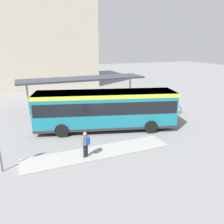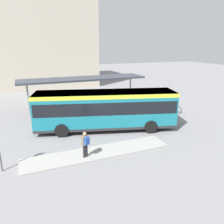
# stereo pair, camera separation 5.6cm
# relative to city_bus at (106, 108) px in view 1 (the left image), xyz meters

# --- Properties ---
(ground_plane) EXTENTS (120.00, 120.00, 0.00)m
(ground_plane) POSITION_rel_city_bus_xyz_m (-0.01, 0.00, -1.81)
(ground_plane) COLOR gray
(curb_island) EXTENTS (9.32, 1.80, 0.12)m
(curb_island) POSITION_rel_city_bus_xyz_m (-1.95, -3.76, -1.75)
(curb_island) COLOR #9E9E99
(curb_island) RESTS_ON ground_plane
(city_bus) EXTENTS (11.22, 5.46, 3.09)m
(city_bus) POSITION_rel_city_bus_xyz_m (0.00, 0.00, 0.00)
(city_bus) COLOR #197284
(city_bus) RESTS_ON ground_plane
(pedestrian_waiting) EXTENTS (0.45, 0.49, 1.60)m
(pedestrian_waiting) POSITION_rel_city_bus_xyz_m (-2.85, -4.10, -0.77)
(pedestrian_waiting) COLOR #232328
(pedestrian_waiting) RESTS_ON curb_island
(bicycle_white) EXTENTS (0.48, 1.61, 0.70)m
(bicycle_white) POSITION_rel_city_bus_xyz_m (8.37, 1.67, -1.46)
(bicycle_white) COLOR black
(bicycle_white) RESTS_ON ground_plane
(bicycle_green) EXTENTS (0.49, 1.79, 0.78)m
(bicycle_green) POSITION_rel_city_bus_xyz_m (8.19, 2.33, -1.42)
(bicycle_green) COLOR black
(bicycle_green) RESTS_ON ground_plane
(station_shelter) EXTENTS (13.02, 2.99, 3.32)m
(station_shelter) POSITION_rel_city_bus_xyz_m (-0.02, 6.56, 1.38)
(station_shelter) COLOR #383D47
(station_shelter) RESTS_ON ground_plane
(potted_planter_near_shelter) EXTENTS (0.93, 0.93, 1.36)m
(potted_planter_near_shelter) POSITION_rel_city_bus_xyz_m (-4.90, 3.89, -1.10)
(potted_planter_near_shelter) COLOR slate
(potted_planter_near_shelter) RESTS_ON ground_plane
(station_building) EXTENTS (19.82, 15.07, 13.71)m
(station_building) POSITION_rel_city_bus_xyz_m (-4.00, 25.94, 5.05)
(station_building) COLOR #BCB29E
(station_building) RESTS_ON ground_plane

